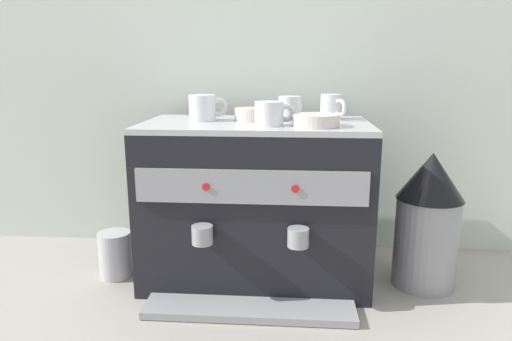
{
  "coord_description": "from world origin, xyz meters",
  "views": [
    {
      "loc": [
        0.1,
        -1.34,
        0.65
      ],
      "look_at": [
        0.0,
        0.0,
        0.34
      ],
      "focal_mm": 32.43,
      "sensor_mm": 36.0,
      "label": 1
    }
  ],
  "objects_px": {
    "ceramic_bowl_0": "(251,115)",
    "milk_pitcher": "(115,254)",
    "ceramic_cup_0": "(290,109)",
    "coffee_grinder": "(428,219)",
    "ceramic_bowl_1": "(316,121)",
    "ceramic_cup_3": "(271,114)",
    "ceramic_cup_2": "(204,108)",
    "espresso_machine": "(256,202)",
    "ceramic_cup_1": "(332,107)"
  },
  "relations": [
    {
      "from": "ceramic_cup_2",
      "to": "milk_pitcher",
      "type": "height_order",
      "value": "ceramic_cup_2"
    },
    {
      "from": "coffee_grinder",
      "to": "ceramic_cup_2",
      "type": "bearing_deg",
      "value": 175.95
    },
    {
      "from": "espresso_machine",
      "to": "ceramic_cup_3",
      "type": "bearing_deg",
      "value": -56.59
    },
    {
      "from": "espresso_machine",
      "to": "ceramic_cup_2",
      "type": "relative_size",
      "value": 5.9
    },
    {
      "from": "ceramic_cup_3",
      "to": "ceramic_bowl_1",
      "type": "xyz_separation_m",
      "value": [
        0.12,
        -0.01,
        -0.02
      ]
    },
    {
      "from": "ceramic_cup_3",
      "to": "coffee_grinder",
      "type": "distance_m",
      "value": 0.56
    },
    {
      "from": "ceramic_bowl_0",
      "to": "ceramic_cup_3",
      "type": "bearing_deg",
      "value": -58.64
    },
    {
      "from": "ceramic_cup_3",
      "to": "ceramic_cup_1",
      "type": "bearing_deg",
      "value": 42.31
    },
    {
      "from": "ceramic_bowl_0",
      "to": "milk_pitcher",
      "type": "height_order",
      "value": "ceramic_bowl_0"
    },
    {
      "from": "ceramic_cup_3",
      "to": "ceramic_bowl_1",
      "type": "relative_size",
      "value": 0.87
    },
    {
      "from": "ceramic_cup_0",
      "to": "ceramic_cup_3",
      "type": "bearing_deg",
      "value": -115.86
    },
    {
      "from": "ceramic_cup_3",
      "to": "ceramic_bowl_0",
      "type": "bearing_deg",
      "value": 121.36
    },
    {
      "from": "ceramic_cup_3",
      "to": "milk_pitcher",
      "type": "height_order",
      "value": "ceramic_cup_3"
    },
    {
      "from": "coffee_grinder",
      "to": "ceramic_cup_0",
      "type": "bearing_deg",
      "value": 171.46
    },
    {
      "from": "ceramic_cup_0",
      "to": "ceramic_bowl_0",
      "type": "height_order",
      "value": "ceramic_cup_0"
    },
    {
      "from": "ceramic_cup_1",
      "to": "coffee_grinder",
      "type": "height_order",
      "value": "ceramic_cup_1"
    },
    {
      "from": "ceramic_cup_0",
      "to": "ceramic_bowl_1",
      "type": "distance_m",
      "value": 0.14
    },
    {
      "from": "ceramic_cup_2",
      "to": "ceramic_cup_3",
      "type": "xyz_separation_m",
      "value": [
        0.2,
        -0.1,
        -0.01
      ]
    },
    {
      "from": "ceramic_cup_2",
      "to": "ceramic_bowl_1",
      "type": "bearing_deg",
      "value": -17.79
    },
    {
      "from": "milk_pitcher",
      "to": "coffee_grinder",
      "type": "bearing_deg",
      "value": 1.09
    },
    {
      "from": "ceramic_cup_0",
      "to": "coffee_grinder",
      "type": "bearing_deg",
      "value": -8.54
    },
    {
      "from": "ceramic_cup_2",
      "to": "ceramic_bowl_1",
      "type": "xyz_separation_m",
      "value": [
        0.33,
        -0.11,
        -0.02
      ]
    },
    {
      "from": "espresso_machine",
      "to": "ceramic_cup_0",
      "type": "distance_m",
      "value": 0.3
    },
    {
      "from": "ceramic_cup_1",
      "to": "coffee_grinder",
      "type": "bearing_deg",
      "value": -22.01
    },
    {
      "from": "ceramic_cup_2",
      "to": "ceramic_bowl_0",
      "type": "distance_m",
      "value": 0.14
    },
    {
      "from": "espresso_machine",
      "to": "ceramic_cup_3",
      "type": "xyz_separation_m",
      "value": [
        0.05,
        -0.07,
        0.28
      ]
    },
    {
      "from": "ceramic_cup_1",
      "to": "ceramic_cup_2",
      "type": "distance_m",
      "value": 0.39
    },
    {
      "from": "milk_pitcher",
      "to": "ceramic_cup_2",
      "type": "bearing_deg",
      "value": 13.15
    },
    {
      "from": "ceramic_cup_0",
      "to": "ceramic_cup_2",
      "type": "distance_m",
      "value": 0.26
    },
    {
      "from": "ceramic_bowl_0",
      "to": "coffee_grinder",
      "type": "height_order",
      "value": "ceramic_bowl_0"
    },
    {
      "from": "ceramic_bowl_1",
      "to": "milk_pitcher",
      "type": "distance_m",
      "value": 0.74
    },
    {
      "from": "ceramic_cup_2",
      "to": "ceramic_cup_3",
      "type": "relative_size",
      "value": 1.0
    },
    {
      "from": "ceramic_cup_2",
      "to": "coffee_grinder",
      "type": "relative_size",
      "value": 0.28
    },
    {
      "from": "ceramic_cup_3",
      "to": "coffee_grinder",
      "type": "xyz_separation_m",
      "value": [
        0.46,
        0.05,
        -0.31
      ]
    },
    {
      "from": "milk_pitcher",
      "to": "ceramic_cup_3",
      "type": "bearing_deg",
      "value": -3.76
    },
    {
      "from": "espresso_machine",
      "to": "ceramic_cup_0",
      "type": "height_order",
      "value": "ceramic_cup_0"
    },
    {
      "from": "ceramic_cup_3",
      "to": "milk_pitcher",
      "type": "xyz_separation_m",
      "value": [
        -0.48,
        0.03,
        -0.44
      ]
    },
    {
      "from": "coffee_grinder",
      "to": "milk_pitcher",
      "type": "bearing_deg",
      "value": -178.91
    },
    {
      "from": "ceramic_bowl_0",
      "to": "ceramic_bowl_1",
      "type": "height_order",
      "value": "ceramic_bowl_0"
    },
    {
      "from": "ceramic_bowl_0",
      "to": "milk_pitcher",
      "type": "relative_size",
      "value": 0.68
    },
    {
      "from": "ceramic_cup_1",
      "to": "ceramic_cup_3",
      "type": "bearing_deg",
      "value": -137.69
    },
    {
      "from": "ceramic_cup_0",
      "to": "ceramic_cup_2",
      "type": "xyz_separation_m",
      "value": [
        -0.26,
        -0.01,
        0.0
      ]
    },
    {
      "from": "ceramic_bowl_0",
      "to": "espresso_machine",
      "type": "bearing_deg",
      "value": -63.08
    },
    {
      "from": "espresso_machine",
      "to": "milk_pitcher",
      "type": "relative_size",
      "value": 4.61
    },
    {
      "from": "ceramic_cup_3",
      "to": "milk_pitcher",
      "type": "distance_m",
      "value": 0.66
    },
    {
      "from": "ceramic_cup_2",
      "to": "ceramic_bowl_0",
      "type": "height_order",
      "value": "ceramic_cup_2"
    },
    {
      "from": "ceramic_cup_1",
      "to": "espresso_machine",
      "type": "bearing_deg",
      "value": -157.4
    },
    {
      "from": "ceramic_cup_0",
      "to": "milk_pitcher",
      "type": "height_order",
      "value": "ceramic_cup_0"
    },
    {
      "from": "ceramic_cup_2",
      "to": "coffee_grinder",
      "type": "bearing_deg",
      "value": -4.05
    },
    {
      "from": "ceramic_cup_0",
      "to": "ceramic_cup_2",
      "type": "bearing_deg",
      "value": -176.87
    }
  ]
}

